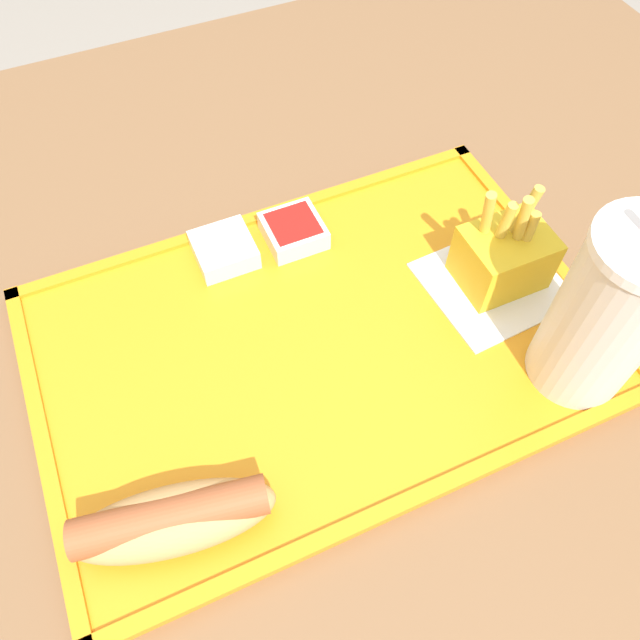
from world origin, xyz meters
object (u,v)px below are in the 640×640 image
Objects in this scene: hot_dog_far at (173,519)px; sauce_cup_mayo at (226,248)px; fries_carton at (504,255)px; sauce_cup_ketchup at (293,230)px; soda_cup at (608,314)px.

sauce_cup_mayo is (-0.11, -0.23, -0.01)m from hot_dog_far.
hot_dog_far is 1.42× the size of fries_carton.
sauce_cup_ketchup is (-0.07, 0.00, 0.00)m from sauce_cup_mayo.
soda_cup is 1.83× the size of fries_carton.
sauce_cup_mayo is at bearing -29.85° from fries_carton.
soda_cup is 0.28m from sauce_cup_ketchup.
hot_dog_far is 2.82× the size of sauce_cup_ketchup.
fries_carton is at bearing -163.00° from hot_dog_far.
sauce_cup_mayo is at bearing -4.01° from sauce_cup_ketchup.
hot_dog_far is 2.82× the size of sauce_cup_mayo.
fries_carton is 0.25m from sauce_cup_mayo.
fries_carton is at bearing 150.15° from sauce_cup_mayo.
soda_cup is 3.62× the size of sauce_cup_mayo.
soda_cup is 0.12m from fries_carton.
hot_dog_far is at bearing 50.72° from sauce_cup_ketchup.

